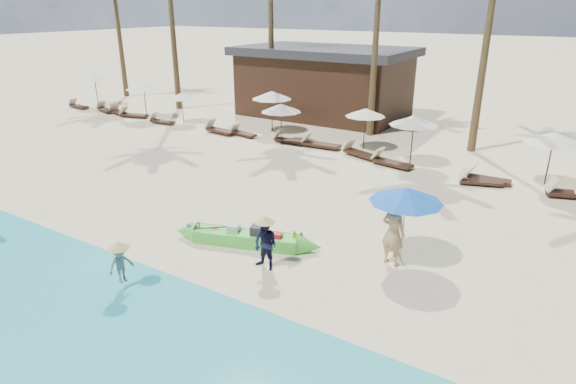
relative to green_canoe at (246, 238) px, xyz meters
The scene contains 30 objects.
ground 1.35m from the green_canoe, ahead, with size 240.00×240.00×0.00m, color beige.
wet_sand_strip 5.18m from the green_canoe, 75.08° to the right, with size 240.00×4.50×0.01m, color tan.
green_canoe is the anchor object (origin of this frame).
tourist 4.35m from the green_canoe, 16.26° to the left, with size 0.69×0.45×1.90m, color tan.
vendor_green 1.64m from the green_canoe, 33.27° to the right, with size 0.70×0.55×1.45m, color #121532.
vendor_yellow 3.81m from the green_canoe, 109.09° to the right, with size 0.65×0.38×1.01m, color gray.
blue_umbrella 4.87m from the green_canoe, 20.67° to the left, with size 2.01×2.01×2.17m.
resort_parasol_0 25.03m from the green_canoe, 151.80° to the left, with size 2.16×2.16×2.23m.
lounger_0_left 24.61m from the green_canoe, 155.09° to the left, with size 1.73×0.63×0.58m.
lounger_0_right 22.30m from the green_canoe, 151.81° to the left, with size 1.90×1.07×0.62m.
resort_parasol_1 19.12m from the green_canoe, 145.99° to the left, with size 2.22×2.22×2.29m.
lounger_1_left 20.97m from the green_canoe, 150.07° to the left, with size 1.97×1.07×0.64m.
lounger_1_right 19.65m from the green_canoe, 148.25° to the left, with size 1.97×1.02×0.64m.
resort_parasol_2 17.00m from the green_canoe, 139.63° to the left, with size 1.77×1.77×1.82m.
lounger_2_left 17.15m from the green_canoe, 144.10° to the left, with size 1.71×0.66×0.57m.
resort_parasol_3 14.02m from the green_canoe, 120.44° to the left, with size 2.24×2.24×2.30m.
lounger_3_left 13.76m from the green_canoe, 132.92° to the left, with size 2.03×0.82×0.67m.
lounger_3_right 12.99m from the green_canoe, 127.43° to the left, with size 1.73×0.82×0.56m.
resort_parasol_4 11.34m from the green_canoe, 117.26° to the left, with size 2.05×2.05×2.12m.
lounger_4_left 11.54m from the green_canoe, 115.71° to the left, with size 1.76×0.64×0.59m.
lounger_4_right 10.94m from the green_canoe, 106.86° to the left, with size 2.04×0.77×0.68m.
resort_parasol_5 11.69m from the green_canoe, 95.99° to the left, with size 1.98×1.98×2.04m.
lounger_5_left 10.19m from the green_canoe, 94.85° to the left, with size 2.00×1.18×0.65m.
resort_parasol_6 10.58m from the green_canoe, 81.11° to the left, with size 2.16×2.16×2.23m.
lounger_6_left 9.58m from the green_canoe, 84.37° to the left, with size 1.98×0.94×0.65m.
lounger_6_right 10.26m from the green_canoe, 62.10° to the left, with size 1.79×1.06×0.58m.
resort_parasol_7 12.58m from the green_canoe, 55.16° to the left, with size 2.17×2.17×2.24m.
lounger_7_left 10.82m from the green_canoe, 62.37° to the left, with size 1.75×0.56×0.59m.
lounger_7_right 12.40m from the green_canoe, 49.65° to the left, with size 2.04×1.21×0.66m.
pavilion_west 18.83m from the green_canoe, 110.86° to the left, with size 10.80×6.60×4.30m.
Camera 1 is at (6.59, -10.34, 6.74)m, focal length 30.00 mm.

